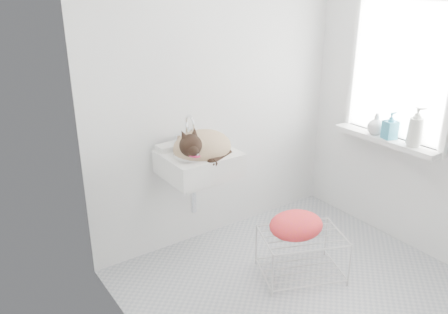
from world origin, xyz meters
TOP-DOWN VIEW (x-y plane):
  - floor at (0.00, 0.00)m, footprint 2.20×2.00m
  - back_wall at (0.00, 1.00)m, footprint 2.20×0.02m
  - right_wall at (1.10, 0.00)m, footprint 0.02×2.00m
  - left_wall at (-1.10, 0.00)m, footprint 0.02×2.00m
  - window_glass at (1.09, 0.20)m, footprint 0.01×0.80m
  - window_frame at (1.07, 0.20)m, footprint 0.04×0.90m
  - windowsill at (1.01, 0.20)m, footprint 0.16×0.88m
  - sink at (-0.35, 0.74)m, footprint 0.51×0.45m
  - faucet at (-0.35, 0.92)m, footprint 0.19×0.13m
  - cat at (-0.34, 0.72)m, footprint 0.49×0.42m
  - wire_rack at (0.11, 0.13)m, footprint 0.66×0.57m
  - towel at (0.06, 0.14)m, footprint 0.43×0.33m
  - bottle_a at (1.00, -0.04)m, footprint 0.13×0.13m
  - bottle_b at (1.00, 0.17)m, footprint 0.12×0.11m
  - bottle_c at (1.00, 0.29)m, footprint 0.19×0.19m

SIDE VIEW (x-z plane):
  - floor at x=0.00m, z-range -0.01..0.01m
  - wire_rack at x=0.11m, z-range -0.02..0.32m
  - towel at x=0.06m, z-range 0.28..0.44m
  - windowsill at x=1.01m, z-range 0.81..0.85m
  - sink at x=-0.35m, z-range 0.75..0.95m
  - bottle_a at x=1.00m, z-range 0.73..0.97m
  - bottle_b at x=1.00m, z-range 0.75..0.95m
  - bottle_c at x=1.00m, z-range 0.76..0.94m
  - cat at x=-0.34m, z-range 0.75..1.03m
  - faucet at x=-0.35m, z-range 0.90..1.08m
  - back_wall at x=0.00m, z-range 0.00..2.50m
  - right_wall at x=1.10m, z-range 0.00..2.50m
  - left_wall at x=-1.10m, z-range 0.00..2.50m
  - window_glass at x=1.09m, z-range 0.85..1.85m
  - window_frame at x=1.07m, z-range 0.80..1.90m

